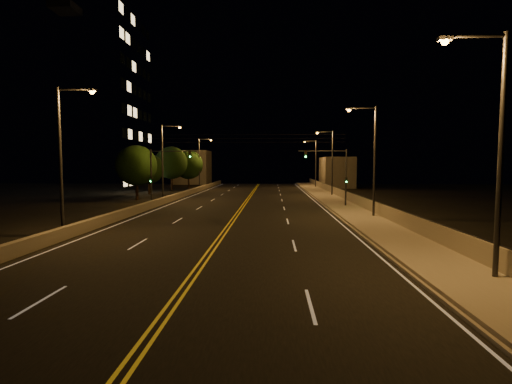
{
  "coord_description": "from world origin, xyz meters",
  "views": [
    {
      "loc": [
        3.25,
        -10.29,
        4.57
      ],
      "look_at": [
        2.0,
        18.0,
        2.5
      ],
      "focal_mm": 26.0,
      "sensor_mm": 36.0,
      "label": 1
    }
  ],
  "objects_px": {
    "streetlight_6": "(201,160)",
    "tree_0": "(136,166)",
    "streetlight_3": "(314,161)",
    "tree_1": "(149,169)",
    "building_tower": "(68,103)",
    "streetlight_0": "(494,142)",
    "streetlight_1": "(372,155)",
    "streetlight_5": "(165,158)",
    "tree_3": "(188,165)",
    "streetlight_2": "(330,159)",
    "streetlight_4": "(64,151)",
    "traffic_signal_left": "(160,171)",
    "tree_2": "(171,163)",
    "traffic_signal_right": "(337,171)"
  },
  "relations": [
    {
      "from": "streetlight_6",
      "to": "tree_0",
      "type": "relative_size",
      "value": 1.32
    },
    {
      "from": "streetlight_3",
      "to": "streetlight_5",
      "type": "relative_size",
      "value": 1.0
    },
    {
      "from": "streetlight_1",
      "to": "streetlight_2",
      "type": "bearing_deg",
      "value": 90.0
    },
    {
      "from": "streetlight_2",
      "to": "building_tower",
      "type": "xyz_separation_m",
      "value": [
        -43.24,
        9.48,
        9.76
      ]
    },
    {
      "from": "streetlight_2",
      "to": "streetlight_4",
      "type": "xyz_separation_m",
      "value": [
        -21.46,
        -30.38,
        0.0
      ]
    },
    {
      "from": "tree_0",
      "to": "streetlight_0",
      "type": "bearing_deg",
      "value": -51.96
    },
    {
      "from": "streetlight_3",
      "to": "building_tower",
      "type": "distance_m",
      "value": 45.62
    },
    {
      "from": "traffic_signal_right",
      "to": "tree_0",
      "type": "bearing_deg",
      "value": 161.58
    },
    {
      "from": "streetlight_5",
      "to": "traffic_signal_left",
      "type": "distance_m",
      "value": 5.84
    },
    {
      "from": "streetlight_2",
      "to": "streetlight_6",
      "type": "bearing_deg",
      "value": 146.16
    },
    {
      "from": "streetlight_6",
      "to": "tree_3",
      "type": "relative_size",
      "value": 1.29
    },
    {
      "from": "streetlight_6",
      "to": "tree_2",
      "type": "distance_m",
      "value": 5.31
    },
    {
      "from": "streetlight_0",
      "to": "streetlight_3",
      "type": "distance_m",
      "value": 59.31
    },
    {
      "from": "streetlight_2",
      "to": "traffic_signal_right",
      "type": "height_order",
      "value": "streetlight_2"
    },
    {
      "from": "streetlight_2",
      "to": "streetlight_0",
      "type": "bearing_deg",
      "value": -90.0
    },
    {
      "from": "building_tower",
      "to": "streetlight_2",
      "type": "bearing_deg",
      "value": -12.36
    },
    {
      "from": "streetlight_3",
      "to": "tree_1",
      "type": "distance_m",
      "value": 32.18
    },
    {
      "from": "streetlight_1",
      "to": "tree_2",
      "type": "bearing_deg",
      "value": 127.52
    },
    {
      "from": "streetlight_3",
      "to": "streetlight_4",
      "type": "distance_m",
      "value": 54.99
    },
    {
      "from": "streetlight_6",
      "to": "streetlight_3",
      "type": "bearing_deg",
      "value": 15.29
    },
    {
      "from": "streetlight_6",
      "to": "tree_1",
      "type": "bearing_deg",
      "value": -119.85
    },
    {
      "from": "streetlight_3",
      "to": "streetlight_4",
      "type": "bearing_deg",
      "value": -112.97
    },
    {
      "from": "traffic_signal_left",
      "to": "building_tower",
      "type": "xyz_separation_m",
      "value": [
        -22.9,
        23.51,
        11.26
      ]
    },
    {
      "from": "streetlight_6",
      "to": "tree_1",
      "type": "distance_m",
      "value": 12.37
    },
    {
      "from": "traffic_signal_left",
      "to": "streetlight_3",
      "type": "bearing_deg",
      "value": 59.32
    },
    {
      "from": "streetlight_3",
      "to": "streetlight_5",
      "type": "xyz_separation_m",
      "value": [
        -21.46,
        -28.75,
        0.0
      ]
    },
    {
      "from": "traffic_signal_right",
      "to": "tree_3",
      "type": "height_order",
      "value": "tree_3"
    },
    {
      "from": "streetlight_2",
      "to": "streetlight_6",
      "type": "height_order",
      "value": "same"
    },
    {
      "from": "streetlight_0",
      "to": "streetlight_1",
      "type": "distance_m",
      "value": 17.15
    },
    {
      "from": "streetlight_0",
      "to": "traffic_signal_right",
      "type": "distance_m",
      "value": 25.12
    },
    {
      "from": "streetlight_6",
      "to": "tree_0",
      "type": "xyz_separation_m",
      "value": [
        -4.49,
        -20.28,
        -0.93
      ]
    },
    {
      "from": "streetlight_0",
      "to": "tree_2",
      "type": "relative_size",
      "value": 1.2
    },
    {
      "from": "traffic_signal_right",
      "to": "streetlight_4",
      "type": "bearing_deg",
      "value": -140.66
    },
    {
      "from": "streetlight_0",
      "to": "streetlight_5",
      "type": "xyz_separation_m",
      "value": [
        -21.46,
        30.56,
        0.0
      ]
    },
    {
      "from": "streetlight_1",
      "to": "streetlight_5",
      "type": "relative_size",
      "value": 1.0
    },
    {
      "from": "streetlight_2",
      "to": "tree_0",
      "type": "xyz_separation_m",
      "value": [
        -25.95,
        -5.89,
        -0.93
      ]
    },
    {
      "from": "streetlight_3",
      "to": "tree_1",
      "type": "bearing_deg",
      "value": -149.07
    },
    {
      "from": "streetlight_3",
      "to": "building_tower",
      "type": "height_order",
      "value": "building_tower"
    },
    {
      "from": "streetlight_4",
      "to": "streetlight_6",
      "type": "relative_size",
      "value": 1.0
    },
    {
      "from": "streetlight_1",
      "to": "traffic_signal_left",
      "type": "bearing_deg",
      "value": 158.84
    },
    {
      "from": "streetlight_0",
      "to": "building_tower",
      "type": "relative_size",
      "value": 0.3
    },
    {
      "from": "traffic_signal_right",
      "to": "tree_0",
      "type": "distance_m",
      "value": 25.76
    },
    {
      "from": "streetlight_5",
      "to": "tree_3",
      "type": "relative_size",
      "value": 1.29
    },
    {
      "from": "streetlight_1",
      "to": "streetlight_4",
      "type": "height_order",
      "value": "same"
    },
    {
      "from": "streetlight_0",
      "to": "tree_3",
      "type": "xyz_separation_m",
      "value": [
        -23.92,
        54.26,
        -0.82
      ]
    },
    {
      "from": "streetlight_1",
      "to": "streetlight_5",
      "type": "bearing_deg",
      "value": 148.0
    },
    {
      "from": "streetlight_3",
      "to": "tree_2",
      "type": "bearing_deg",
      "value": -163.5
    },
    {
      "from": "streetlight_0",
      "to": "streetlight_1",
      "type": "height_order",
      "value": "same"
    },
    {
      "from": "streetlight_0",
      "to": "traffic_signal_left",
      "type": "height_order",
      "value": "streetlight_0"
    },
    {
      "from": "streetlight_0",
      "to": "tree_0",
      "type": "relative_size",
      "value": 1.32
    }
  ]
}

